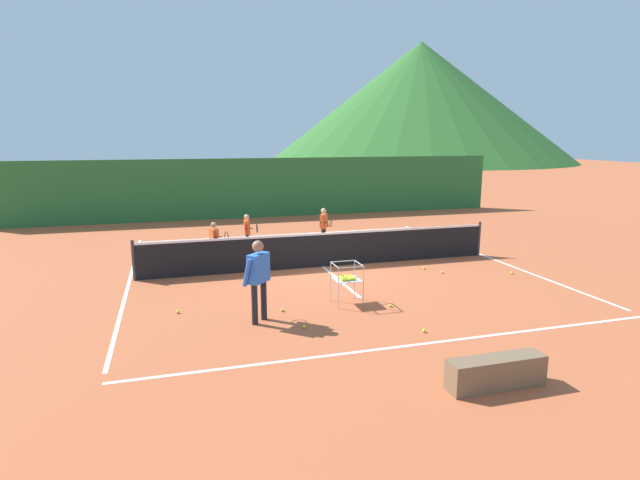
# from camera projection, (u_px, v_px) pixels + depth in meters

# --- Properties ---
(ground_plane) EXTENTS (120.00, 120.00, 0.00)m
(ground_plane) POSITION_uv_depth(u_px,v_px,m) (323.00, 267.00, 14.38)
(ground_plane) COLOR #B25633
(line_baseline_near) EXTENTS (10.30, 0.08, 0.01)m
(line_baseline_near) POSITION_uv_depth(u_px,v_px,m) (416.00, 345.00, 8.98)
(line_baseline_near) COLOR white
(line_baseline_near) RESTS_ON ground
(line_baseline_far) EXTENTS (10.30, 0.08, 0.01)m
(line_baseline_far) POSITION_uv_depth(u_px,v_px,m) (284.00, 234.00, 19.13)
(line_baseline_far) COLOR white
(line_baseline_far) RESTS_ON ground
(line_sideline_west) EXTENTS (0.08, 10.79, 0.01)m
(line_sideline_west) POSITION_uv_depth(u_px,v_px,m) (129.00, 281.00, 12.96)
(line_sideline_west) COLOR white
(line_sideline_west) RESTS_ON ground
(line_sideline_east) EXTENTS (0.08, 10.79, 0.01)m
(line_sideline_east) POSITION_uv_depth(u_px,v_px,m) (482.00, 255.00, 15.81)
(line_sideline_east) COLOR white
(line_sideline_east) RESTS_ON ground
(line_service_center) EXTENTS (0.08, 5.94, 0.01)m
(line_service_center) POSITION_uv_depth(u_px,v_px,m) (323.00, 267.00, 14.38)
(line_service_center) COLOR white
(line_service_center) RESTS_ON ground
(tennis_net) EXTENTS (10.11, 0.08, 1.05)m
(tennis_net) POSITION_uv_depth(u_px,v_px,m) (323.00, 249.00, 14.29)
(tennis_net) COLOR #333338
(tennis_net) RESTS_ON ground
(instructor) EXTENTS (0.61, 0.78, 1.65)m
(instructor) POSITION_uv_depth(u_px,v_px,m) (258.00, 273.00, 9.92)
(instructor) COLOR black
(instructor) RESTS_ON ground
(student_0) EXTENTS (0.52, 0.52, 1.20)m
(student_0) POSITION_uv_depth(u_px,v_px,m) (215.00, 238.00, 14.68)
(student_0) COLOR silver
(student_0) RESTS_ON ground
(student_1) EXTENTS (0.40, 0.61, 1.21)m
(student_1) POSITION_uv_depth(u_px,v_px,m) (247.00, 230.00, 16.05)
(student_1) COLOR navy
(student_1) RESTS_ON ground
(student_2) EXTENTS (0.42, 0.70, 1.27)m
(student_2) POSITION_uv_depth(u_px,v_px,m) (324.00, 223.00, 16.99)
(student_2) COLOR black
(student_2) RESTS_ON ground
(ball_cart) EXTENTS (0.58, 0.58, 0.90)m
(ball_cart) POSITION_uv_depth(u_px,v_px,m) (347.00, 278.00, 11.10)
(ball_cart) COLOR #B7B7BC
(ball_cart) RESTS_ON ground
(tennis_ball_0) EXTENTS (0.07, 0.07, 0.07)m
(tennis_ball_0) POSITION_uv_depth(u_px,v_px,m) (178.00, 312.00, 10.57)
(tennis_ball_0) COLOR yellow
(tennis_ball_0) RESTS_ON ground
(tennis_ball_1) EXTENTS (0.07, 0.07, 0.07)m
(tennis_ball_1) POSITION_uv_depth(u_px,v_px,m) (442.00, 272.00, 13.65)
(tennis_ball_1) COLOR yellow
(tennis_ball_1) RESTS_ON ground
(tennis_ball_2) EXTENTS (0.07, 0.07, 0.07)m
(tennis_ball_2) POSITION_uv_depth(u_px,v_px,m) (282.00, 310.00, 10.68)
(tennis_ball_2) COLOR yellow
(tennis_ball_2) RESTS_ON ground
(tennis_ball_3) EXTENTS (0.07, 0.07, 0.07)m
(tennis_ball_3) POSITION_uv_depth(u_px,v_px,m) (511.00, 273.00, 13.58)
(tennis_ball_3) COLOR yellow
(tennis_ball_3) RESTS_ON ground
(tennis_ball_4) EXTENTS (0.07, 0.07, 0.07)m
(tennis_ball_4) POSITION_uv_depth(u_px,v_px,m) (390.00, 305.00, 10.97)
(tennis_ball_4) COLOR yellow
(tennis_ball_4) RESTS_ON ground
(tennis_ball_5) EXTENTS (0.07, 0.07, 0.07)m
(tennis_ball_5) POSITION_uv_depth(u_px,v_px,m) (424.00, 331.00, 9.54)
(tennis_ball_5) COLOR yellow
(tennis_ball_5) RESTS_ON ground
(tennis_ball_6) EXTENTS (0.07, 0.07, 0.07)m
(tennis_ball_6) POSITION_uv_depth(u_px,v_px,m) (252.00, 287.00, 12.34)
(tennis_ball_6) COLOR yellow
(tennis_ball_6) RESTS_ON ground
(tennis_ball_7) EXTENTS (0.07, 0.07, 0.07)m
(tennis_ball_7) POSITION_uv_depth(u_px,v_px,m) (304.00, 327.00, 9.75)
(tennis_ball_7) COLOR yellow
(tennis_ball_7) RESTS_ON ground
(tennis_ball_8) EXTENTS (0.07, 0.07, 0.07)m
(tennis_ball_8) POSITION_uv_depth(u_px,v_px,m) (424.00, 268.00, 14.09)
(tennis_ball_8) COLOR yellow
(tennis_ball_8) RESTS_ON ground
(windscreen_fence) EXTENTS (22.67, 0.08, 2.67)m
(windscreen_fence) POSITION_uv_depth(u_px,v_px,m) (263.00, 188.00, 23.01)
(windscreen_fence) COLOR #286B33
(windscreen_fence) RESTS_ON ground
(courtside_bench) EXTENTS (1.50, 0.36, 0.46)m
(courtside_bench) POSITION_uv_depth(u_px,v_px,m) (496.00, 372.00, 7.43)
(courtside_bench) COLOR brown
(courtside_bench) RESTS_ON ground
(hill_0) EXTENTS (44.29, 44.29, 17.05)m
(hill_0) POSITION_uv_depth(u_px,v_px,m) (419.00, 103.00, 74.74)
(hill_0) COLOR #2D6628
(hill_0) RESTS_ON ground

